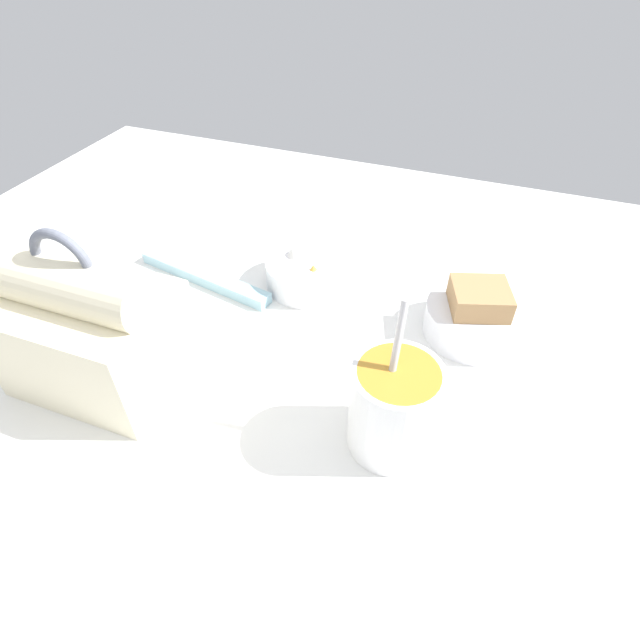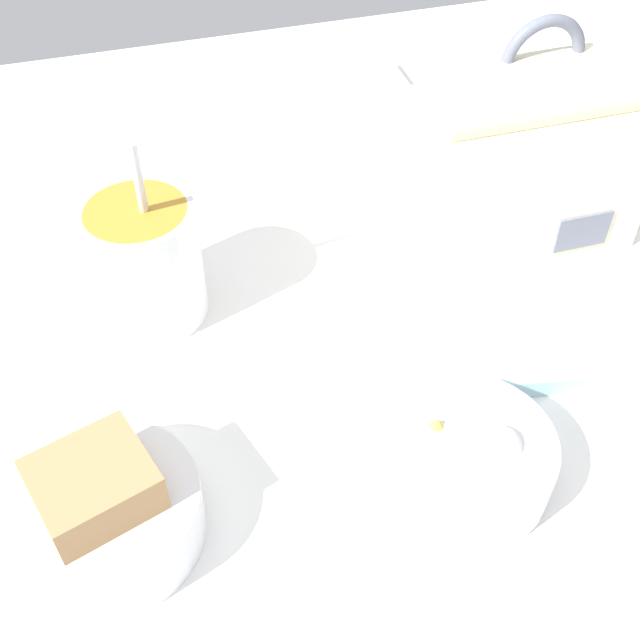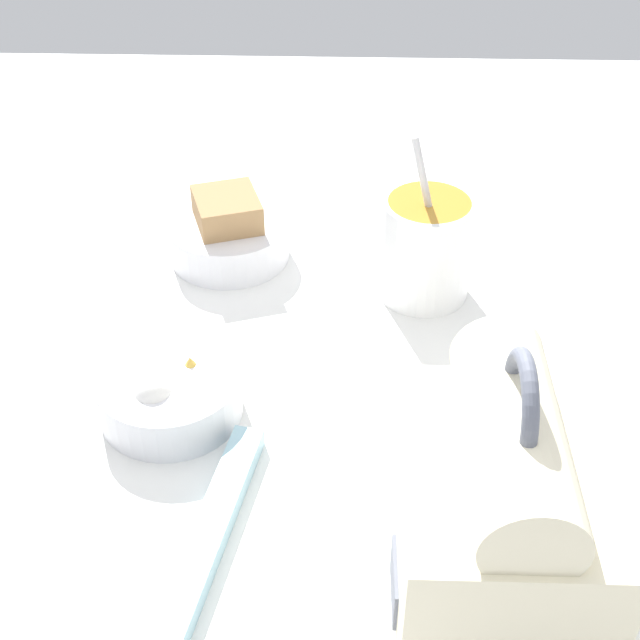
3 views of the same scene
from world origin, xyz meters
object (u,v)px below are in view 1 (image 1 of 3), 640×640
lunch_bag (90,328)px  chopstick_case (204,277)px  soup_cup (394,407)px  bento_bowl_sandwich (475,317)px  bento_bowl_snacks (308,272)px

lunch_bag → chopstick_case: lunch_bag is taller
soup_cup → chopstick_case: soup_cup is taller
soup_cup → bento_bowl_sandwich: (-5.66, -19.54, -2.70)cm
soup_cup → bento_bowl_snacks: soup_cup is taller
soup_cup → chopstick_case: size_ratio=0.77×
soup_cup → bento_bowl_snacks: size_ratio=1.44×
bento_bowl_sandwich → chopstick_case: 37.42cm
bento_bowl_snacks → chopstick_case: 14.92cm
soup_cup → bento_bowl_sandwich: bearing=-106.2°
bento_bowl_snacks → bento_bowl_sandwich: bearing=174.4°
chopstick_case → soup_cup: bearing=151.6°
bento_bowl_sandwich → chopstick_case: (37.29, 2.45, -1.84)cm
bento_bowl_snacks → chopstick_case: bento_bowl_snacks is taller
lunch_bag → soup_cup: size_ratio=1.14×
bento_bowl_sandwich → bento_bowl_snacks: (23.20, -2.26, -0.52)cm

